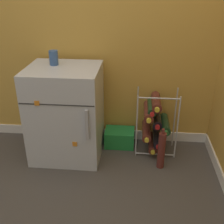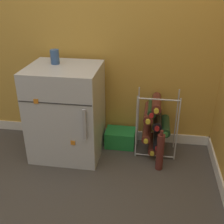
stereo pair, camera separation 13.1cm
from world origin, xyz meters
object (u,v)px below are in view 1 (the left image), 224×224
Objects in this scene: mini_fridge at (66,113)px; fridge_top_cup at (54,58)px; soda_box at (120,137)px; wine_rack at (154,122)px; loose_bottle_floor at (161,150)px.

mini_fridge is 6.85× the size of fridge_top_cup.
soda_box is at bearing 21.09° from mini_fridge.
mini_fridge is at bearing -37.72° from fridge_top_cup.
wine_rack is 1.00m from fridge_top_cup.
wine_rack is at bearing 8.21° from mini_fridge.
wine_rack is 1.60× the size of loose_bottle_floor.
wine_rack is at bearing 2.96° from fridge_top_cup.
fridge_top_cup reaches higher than loose_bottle_floor.
fridge_top_cup is 0.32× the size of loose_bottle_floor.
loose_bottle_floor is at bearing -40.37° from soda_box.
loose_bottle_floor is (0.06, -0.24, -0.12)m from wine_rack.
fridge_top_cup is at bearing -177.04° from wine_rack.
mini_fridge reaches higher than wine_rack.
wine_rack is at bearing -11.72° from soda_box.
loose_bottle_floor is at bearing -9.55° from mini_fridge.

